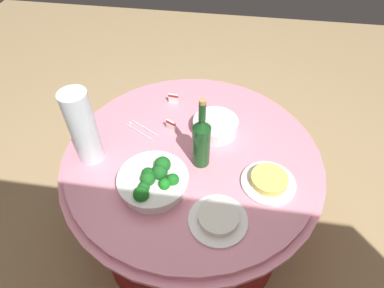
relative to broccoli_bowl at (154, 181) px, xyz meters
name	(u,v)px	position (x,y,z in m)	size (l,w,h in m)	color
ground_plane	(192,233)	(-0.12, -0.21, -0.78)	(6.00, 6.00, 0.00)	tan
buffet_table	(192,198)	(-0.12, -0.21, -0.41)	(1.16, 1.16, 0.74)	maroon
broccoli_bowl	(154,181)	(0.00, 0.00, 0.00)	(0.28, 0.28, 0.12)	white
plate_stack	(215,126)	(-0.21, -0.36, -0.01)	(0.21, 0.21, 0.06)	white
wine_bottle	(201,141)	(-0.16, -0.16, 0.09)	(0.07, 0.07, 0.34)	#16461B
decorative_fruit_vase	(84,131)	(0.31, -0.12, 0.11)	(0.11, 0.11, 0.34)	silver
serving_tongs	(141,129)	(0.14, -0.31, -0.04)	(0.16, 0.12, 0.01)	silver
food_plate_rice	(218,219)	(-0.27, 0.11, -0.03)	(0.22, 0.22, 0.04)	white
food_plate_noodles	(269,181)	(-0.45, -0.09, -0.03)	(0.22, 0.22, 0.04)	white
label_placard_front	(173,98)	(0.03, -0.53, -0.01)	(0.05, 0.01, 0.05)	white
label_placard_mid	(171,125)	(0.00, -0.34, -0.01)	(0.05, 0.03, 0.05)	white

